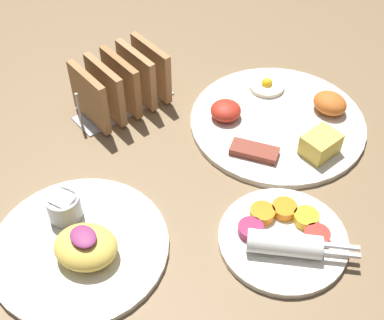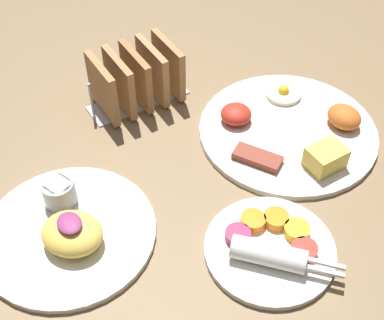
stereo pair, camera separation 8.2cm
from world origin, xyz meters
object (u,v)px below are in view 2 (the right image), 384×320
object	(u,v)px
plate_breakfast	(292,131)
plate_condiments	(270,247)
plate_foreground	(69,228)
toast_rack	(136,79)

from	to	relation	value
plate_breakfast	plate_condiments	size ratio (longest dim) A/B	1.61
plate_condiments	plate_foreground	bearing A→B (deg)	-127.19
plate_breakfast	plate_condiments	world-z (taller)	plate_breakfast
plate_breakfast	toast_rack	xyz separation A→B (m)	(-0.21, -0.18, 0.04)
plate_breakfast	plate_foreground	distance (m)	0.40
plate_condiments	toast_rack	world-z (taller)	toast_rack
plate_breakfast	plate_foreground	bearing A→B (deg)	-90.13
plate_breakfast	plate_condiments	bearing A→B (deg)	-45.65
toast_rack	plate_condiments	bearing A→B (deg)	0.76
plate_breakfast	plate_condiments	distance (m)	0.24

